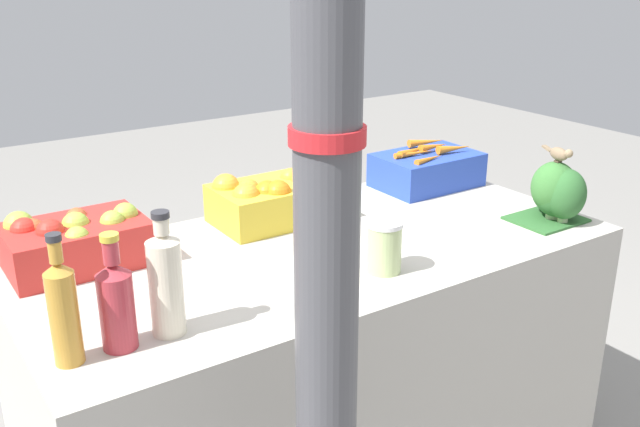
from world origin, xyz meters
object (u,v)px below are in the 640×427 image
Objects in this scene: broccoli_pile at (557,193)px; pickle_jar at (384,246)px; support_pole at (327,208)px; juice_bottle_cloudy at (166,282)px; apple_crate at (74,241)px; juice_bottle_ruby at (116,302)px; orange_crate at (271,199)px; sparrow_bird at (560,154)px; juice_bottle_amber at (63,310)px; carrot_crate at (427,169)px.

pickle_jar is at bearing 179.89° from broccoli_pile.
support_pole is 8.46× the size of juice_bottle_cloudy.
juice_bottle_cloudy reaches higher than apple_crate.
support_pole is 9.29× the size of juice_bottle_ruby.
orange_crate is at bearing 146.75° from broccoli_pile.
broccoli_pile is 0.13m from sparrow_bird.
orange_crate is at bearing 41.41° from juice_bottle_cloudy.
juice_bottle_amber is 2.03× the size of pickle_jar.
sparrow_bird is (1.29, -0.01, 0.09)m from juice_bottle_cloudy.
juice_bottle_ruby is 1.95× the size of sparrow_bird.
juice_bottle_cloudy is at bearing -138.59° from orange_crate.
carrot_crate is (1.27, -0.00, -0.01)m from apple_crate.
sparrow_bird is at bearing 20.86° from support_pole.
juice_bottle_amber is (-0.76, -0.48, 0.05)m from orange_crate.
pickle_jar is (0.83, -0.01, -0.05)m from juice_bottle_amber.
sparrow_bird is (1.51, -0.01, 0.10)m from juice_bottle_amber.
juice_bottle_cloudy is at bearing 179.45° from broccoli_pile.
broccoli_pile is at bearing -33.25° from orange_crate.
carrot_crate is 0.53m from sparrow_bird.
carrot_crate is 1.29m from juice_bottle_cloudy.
broccoli_pile is at bearing 104.04° from sparrow_bird.
broccoli_pile is 1.30m from juice_bottle_cloudy.
carrot_crate is 0.77m from pickle_jar.
support_pole reaches higher than juice_bottle_cloudy.
sparrow_bird is (0.74, -0.49, 0.15)m from orange_crate.
juice_bottle_amber reaches higher than orange_crate.
broccoli_pile reaches higher than carrot_crate.
broccoli_pile is at bearing 20.75° from support_pole.
support_pole is 18.13× the size of sparrow_bird.
juice_bottle_ruby is (0.11, -0.00, -0.01)m from juice_bottle_amber.
sparrow_bird is at bearing -0.48° from juice_bottle_amber.
juice_bottle_cloudy reaches higher than orange_crate.
juice_bottle_amber is 1.09× the size of juice_bottle_ruby.
carrot_crate is 1.50m from juice_bottle_amber.
apple_crate is 2.69× the size of sparrow_bird.
juice_bottle_amber reaches higher than apple_crate.
juice_bottle_ruby is (-1.31, -0.48, 0.04)m from carrot_crate.
juice_bottle_amber reaches higher than pickle_jar.
apple_crate is at bearing 72.51° from juice_bottle_amber.
orange_crate is 1.64× the size of broccoli_pile.
orange_crate is 1.38× the size of juice_bottle_ruby.
carrot_crate is at bearing -0.09° from apple_crate.
pickle_jar is at bearing -82.95° from orange_crate.
juice_bottle_ruby is (-1.41, 0.01, 0.02)m from broccoli_pile.
juice_bottle_cloudy is 2.05× the size of pickle_jar.
juice_bottle_cloudy is at bearing -82.07° from apple_crate.
orange_crate is 1.26× the size of juice_bottle_cloudy.
apple_crate is at bearing 97.93° from juice_bottle_cloudy.
support_pole reaches higher than sparrow_bird.
carrot_crate is (0.65, 0.00, -0.01)m from orange_crate.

